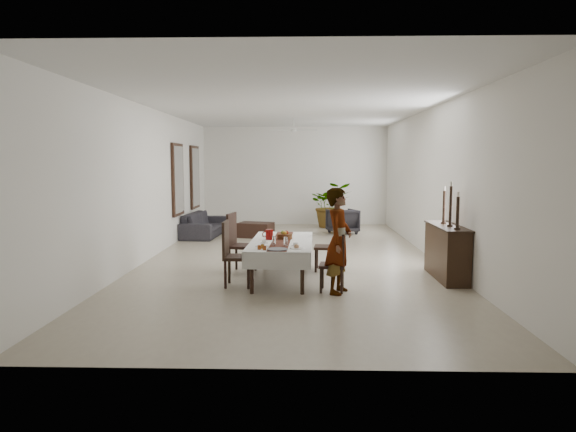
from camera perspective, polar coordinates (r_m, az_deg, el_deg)
The scene contains 87 objects.
floor at distance 11.08m, azimuth 0.35°, elevation -4.64°, with size 6.00×12.00×0.00m, color #B1A58C.
ceiling at distance 10.95m, azimuth 0.36°, elevation 12.05°, with size 6.00×12.00×0.02m, color white.
wall_back at distance 16.89m, azimuth 0.79°, elevation 4.49°, with size 6.00×0.02×3.20m, color white.
wall_front at distance 4.91m, azimuth -1.15°, elevation 0.80°, with size 6.00×0.02×3.20m, color white.
wall_left at distance 11.37m, azimuth -14.98°, elevation 3.55°, with size 0.02×12.00×3.20m, color white.
wall_right at distance 11.24m, azimuth 15.86°, elevation 3.50°, with size 0.02×12.00×3.20m, color white.
dining_table_top at distance 8.95m, azimuth -0.73°, elevation -2.97°, with size 0.90×2.15×0.04m, color black.
table_leg_fl at distance 8.05m, azimuth -4.05°, elevation -6.43°, with size 0.06×0.06×0.63m, color black.
table_leg_fr at distance 7.99m, azimuth 1.60°, elevation -6.51°, with size 0.06×0.06×0.63m, color black.
table_leg_bl at distance 10.05m, azimuth -2.58°, elevation -3.93°, with size 0.06×0.06×0.63m, color black.
table_leg_br at distance 10.00m, azimuth 1.93°, elevation -3.98°, with size 0.06×0.06×0.63m, color black.
tablecloth_top at distance 8.95m, azimuth -0.73°, elevation -2.80°, with size 1.06×2.31×0.01m, color white.
tablecloth_drape_left at distance 9.02m, azimuth -4.06°, elevation -3.58°, with size 0.01×2.31×0.27m, color white.
tablecloth_drape_right at distance 8.95m, azimuth 2.62°, elevation -3.65°, with size 0.01×2.31×0.27m, color white.
tablecloth_drape_near at distance 7.84m, azimuth -1.31°, elevation -5.02°, with size 1.06×0.01×0.27m, color silver.
tablecloth_drape_far at distance 10.10m, azimuth -0.29°, elevation -2.53°, with size 1.06×0.01×0.27m, color silver.
table_runner at distance 8.95m, azimuth -0.74°, elevation -2.75°, with size 0.31×2.24×0.00m, color #5D291A.
red_pitcher at distance 9.09m, azimuth -2.09°, elevation -2.06°, with size 0.13×0.13×0.18m, color maroon.
pitcher_handle at distance 9.09m, azimuth -2.57°, elevation -2.06°, with size 0.11×0.11×0.02m, color maroon.
wine_glass_near at distance 8.35m, azimuth -0.27°, elevation -2.86°, with size 0.06×0.06×0.15m, color white.
wine_glass_mid at distance 8.46m, azimuth -1.57°, elevation -2.76°, with size 0.06×0.06×0.15m, color white.
teacup_right at distance 8.40m, azimuth 0.85°, elevation -3.16°, with size 0.08×0.08×0.05m, color white.
saucer_right at distance 8.40m, azimuth 0.84°, elevation -3.30°, with size 0.13×0.13×0.01m, color white.
teacup_left at distance 8.66m, azimuth -2.65°, elevation -2.89°, with size 0.08×0.08×0.05m, color white.
saucer_left at distance 8.66m, azimuth -2.65°, elevation -3.03°, with size 0.13×0.13×0.01m, color white.
plate_near_right at distance 8.14m, azimuth 0.96°, elevation -3.60°, with size 0.22×0.22×0.01m, color white.
bread_near_right at distance 8.13m, azimuth 0.96°, elevation -3.43°, with size 0.08×0.08×0.08m, color tan.
plate_near_left at distance 8.31m, azimuth -2.91°, elevation -3.40°, with size 0.22×0.22×0.01m, color white.
plate_far_left at distance 9.46m, azimuth -2.26°, elevation -2.25°, with size 0.22×0.22×0.01m, color silver.
serving_tray at distance 8.02m, azimuth -1.20°, elevation -3.72°, with size 0.32×0.32×0.02m, color #46464C.
jam_jar_a at distance 8.01m, azimuth -2.62°, elevation -3.56°, with size 0.06×0.06×0.07m, color #8E3C14.
jam_jar_b at distance 8.07m, azimuth -3.22°, elevation -3.49°, with size 0.06×0.06×0.07m, color #8C3E14.
jam_jar_c at distance 8.15m, azimuth -2.83°, elevation -3.39°, with size 0.06×0.06×0.07m, color #8E5814.
fruit_basket at distance 9.16m, azimuth -0.36°, elevation -2.28°, with size 0.27×0.27×0.09m, color brown.
fruit_red at distance 9.17m, azimuth -0.18°, elevation -1.85°, with size 0.08×0.08×0.08m, color maroon.
fruit_green at distance 9.18m, azimuth -0.57°, elevation -1.84°, with size 0.07×0.07×0.07m, color olive.
fruit_yellow at distance 9.11m, azimuth -0.38°, elevation -1.90°, with size 0.08×0.08×0.08m, color #BE8821.
chair_right_near_seat at distance 8.19m, azimuth 4.92°, elevation -5.50°, with size 0.40×0.40×0.05m, color black.
chair_right_near_leg_fl at distance 8.07m, azimuth 5.98°, elevation -7.27°, with size 0.04×0.04×0.39m, color black.
chair_right_near_leg_fr at distance 8.39m, azimuth 6.09°, elevation -6.77°, with size 0.04×0.04×0.39m, color black.
chair_right_near_leg_bl at distance 8.10m, azimuth 3.67°, elevation -7.22°, with size 0.04×0.04×0.39m, color black.
chair_right_near_leg_br at distance 8.41m, azimuth 3.87°, elevation -6.72°, with size 0.04×0.04×0.39m, color black.
chair_right_near_back at distance 8.14m, azimuth 6.20°, elevation -3.66°, with size 0.40×0.04×0.50m, color black.
chair_right_far_seat at distance 9.73m, azimuth 4.21°, elevation -3.48°, with size 0.43×0.43×0.05m, color black.
chair_right_far_leg_fl at distance 9.59m, azimuth 5.18°, elevation -5.05°, with size 0.04×0.04×0.42m, color black.
chair_right_far_leg_fr at distance 9.93m, azimuth 5.27°, elevation -4.67°, with size 0.04×0.04×0.42m, color black.
chair_right_far_leg_bl at distance 9.61m, azimuth 3.10°, elevation -5.02°, with size 0.04×0.04×0.42m, color black.
chair_right_far_leg_br at distance 9.95m, azimuth 3.25°, elevation -4.63°, with size 0.04×0.04×0.42m, color black.
chair_right_far_back at distance 9.68m, azimuth 5.37°, elevation -1.80°, with size 0.43×0.04×0.54m, color black.
chair_left_near_seat at distance 8.53m, azimuth -5.54°, elevation -4.60°, with size 0.46×0.46×0.05m, color black.
chair_left_near_leg_fl at distance 8.79m, azimuth -6.55°, elevation -5.98°, with size 0.05×0.05×0.45m, color black.
chair_left_near_leg_fr at distance 8.43m, azimuth -6.98°, elevation -6.50°, with size 0.05×0.05×0.45m, color black.
chair_left_near_leg_bl at distance 8.74m, azimuth -4.11°, elevation -6.03°, with size 0.05×0.05×0.45m, color black.
chair_left_near_leg_br at distance 8.38m, azimuth -4.43°, elevation -6.56°, with size 0.05×0.05×0.45m, color black.
chair_left_near_back at distance 8.51m, azimuth -6.95°, elevation -2.51°, with size 0.46×0.04×0.58m, color black.
chair_left_far_seat at distance 9.59m, azimuth -5.07°, elevation -3.36°, with size 0.47×0.47×0.05m, color black.
chair_left_far_leg_fl at distance 9.88m, azimuth -5.76°, elevation -4.62°, with size 0.05×0.05×0.46m, color black.
chair_left_far_leg_fr at distance 9.52m, azimuth -6.52°, elevation -5.03°, with size 0.05×0.05×0.46m, color black.
chair_left_far_leg_bl at distance 9.76m, azimuth -3.63°, elevation -4.73°, with size 0.05×0.05×0.46m, color black.
chair_left_far_leg_br at distance 9.40m, azimuth -4.32°, elevation -5.15°, with size 0.05×0.05×0.46m, color black.
chair_left_far_back at distance 9.61m, azimuth -6.29°, elevation -1.43°, with size 0.47×0.04×0.59m, color black.
woman at distance 8.03m, azimuth 5.65°, elevation -2.76°, with size 0.60×0.40×1.65m, color gray.
sideboard_body at distance 9.46m, azimuth 17.21°, elevation -3.93°, with size 0.41×1.52×0.91m, color black.
sideboard_top at distance 9.40m, azimuth 17.30°, elevation -1.09°, with size 0.45×1.59×0.03m, color black.
candlestick_near_base at distance 8.86m, azimuth 18.28°, elevation -1.34°, with size 0.10×0.10×0.03m, color black.
candlestick_near_shaft at distance 8.83m, azimuth 18.33°, elevation 0.40°, with size 0.05×0.05×0.51m, color black.
candlestick_near_candle at distance 8.81m, azimuth 18.40°, elevation 2.30°, with size 0.04×0.04×0.08m, color silver.
candlestick_mid_base at distance 9.25m, azimuth 17.56°, elevation -1.02°, with size 0.10×0.10×0.03m, color black.
candlestick_mid_shaft at distance 9.21m, azimuth 17.62°, elevation 1.12°, with size 0.05×0.05×0.66m, color black.
candlestick_mid_candle at distance 9.19m, azimuth 17.70°, elevation 3.42°, with size 0.04×0.04×0.08m, color beige.
candlestick_far_base at distance 9.64m, azimuth 16.89°, elevation -0.72°, with size 0.10×0.10×0.03m, color black.
candlestick_far_shaft at distance 9.61m, azimuth 16.95°, elevation 1.02°, with size 0.05×0.05×0.56m, color black.
candlestick_far_candle at distance 9.59m, azimuth 17.01°, elevation 2.93°, with size 0.04×0.04×0.08m, color silver.
sofa at distance 14.50m, azimuth -9.25°, elevation -0.91°, with size 2.20×0.86×0.64m, color #2D2A2F.
armchair at distance 14.84m, azimuth 6.08°, elevation -0.58°, with size 0.76×0.78×0.71m, color #28252A.
coffee_table at distance 14.05m, azimuth -3.62°, elevation -1.55°, with size 0.90×0.60×0.40m, color black.
potted_plant at distance 16.17m, azimuth 4.73°, elevation 1.24°, with size 1.28×1.11×1.42m, color #215020.
mirror_frame_near at distance 13.48m, azimuth -12.16°, elevation 3.97°, with size 0.06×1.05×1.85m, color black.
mirror_glass_near at distance 13.47m, azimuth -12.01°, elevation 3.98°, with size 0.01×0.90×1.70m, color white.
mirror_frame_far at distance 15.53m, azimuth -10.32°, elevation 4.26°, with size 0.06×1.05×1.85m, color black.
mirror_glass_far at distance 15.52m, azimuth -10.19°, elevation 4.26°, with size 0.01×0.90×1.70m, color silver.
fan_rod at distance 13.93m, azimuth 0.63°, elevation 10.34°, with size 0.04×0.04×0.20m, color silver.
fan_hub at distance 13.92m, azimuth 0.62°, elevation 9.52°, with size 0.16×0.16×0.08m, color white.
fan_blade_n at distance 14.26m, azimuth 0.65°, elevation 9.44°, with size 0.10×0.55×0.01m, color silver.
fan_blade_s at distance 13.57m, azimuth 0.60°, elevation 9.61°, with size 0.10×0.55×0.01m, color silver.
fan_blade_e at distance 13.91m, azimuth 2.09°, elevation 9.52°, with size 0.55×0.10×0.01m, color silver.
fan_blade_w at distance 13.93m, azimuth -0.84°, elevation 9.52°, with size 0.55×0.10×0.01m, color white.
Camera 1 is at (0.23, -10.89, 2.05)m, focal length 32.00 mm.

